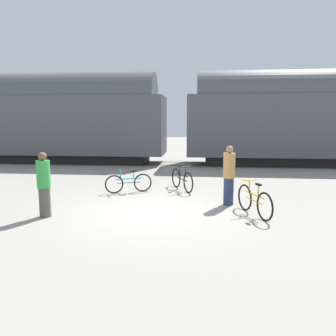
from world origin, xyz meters
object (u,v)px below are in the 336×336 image
Objects in this scene: bicycle_black at (182,180)px; person_in_green at (44,185)px; bicycle_yellow at (254,201)px; freight_train at (176,116)px; bicycle_teal at (129,183)px; person_in_tan at (229,175)px.

bicycle_black is 0.92× the size of person_in_green.
bicycle_yellow is at bearing -54.86° from bicycle_black.
freight_train reaches higher than bicycle_black.
bicycle_teal is (-1.09, -7.93, -2.45)m from freight_train.
bicycle_teal is 4.71m from bicycle_yellow.
freight_train is 16.45× the size of bicycle_yellow.
freight_train is at bearing -59.77° from person_in_tan.
bicycle_yellow is 0.94× the size of person_in_tan.
bicycle_yellow is (4.03, -2.45, 0.05)m from bicycle_teal.
freight_train is 8.37m from bicycle_teal.
bicycle_black is 0.89× the size of person_in_tan.
bicycle_teal is 0.91× the size of person_in_green.
person_in_green is (-2.68, -11.06, -1.93)m from freight_train.
bicycle_teal is 3.72m from person_in_tan.
freight_train is 15.42× the size of person_in_tan.
bicycle_black is (0.79, -7.32, -2.41)m from freight_train.
bicycle_yellow is at bearing -74.21° from freight_train.
freight_train is at bearing 105.79° from bicycle_yellow.
bicycle_teal is at bearing -162.06° from bicycle_black.
person_in_tan reaches higher than bicycle_yellow.
freight_train is 9.76m from person_in_tan.
bicycle_yellow is (2.15, -3.05, 0.01)m from bicycle_black.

